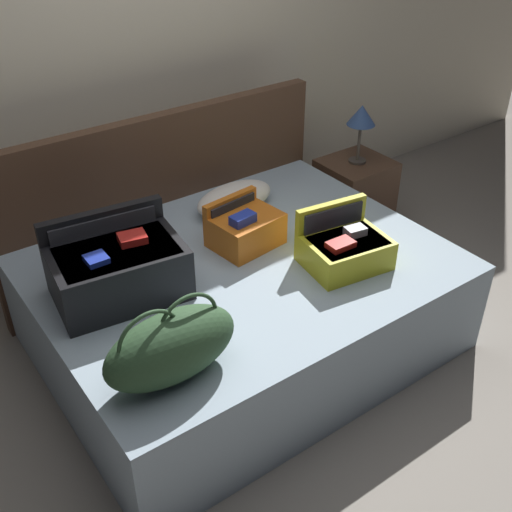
{
  "coord_description": "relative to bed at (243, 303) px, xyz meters",
  "views": [
    {
      "loc": [
        -1.47,
        -1.76,
        2.3
      ],
      "look_at": [
        0.0,
        0.28,
        0.62
      ],
      "focal_mm": 43.97,
      "sensor_mm": 36.0,
      "label": 1
    }
  ],
  "objects": [
    {
      "name": "hard_case_medium",
      "position": [
        0.4,
        -0.31,
        0.36
      ],
      "size": [
        0.44,
        0.37,
        0.28
      ],
      "rotation": [
        0.0,
        0.0,
        -0.14
      ],
      "color": "gold",
      "rests_on": "bed"
    },
    {
      "name": "ground_plane",
      "position": [
        0.0,
        -0.4,
        -0.26
      ],
      "size": [
        12.0,
        12.0,
        0.0
      ],
      "primitive_type": "plane",
      "color": "gray"
    },
    {
      "name": "table_lamp",
      "position": [
        1.29,
        0.52,
        0.57
      ],
      "size": [
        0.18,
        0.18,
        0.39
      ],
      "color": "#3F3833",
      "rests_on": "nightstand"
    },
    {
      "name": "duffel_bag",
      "position": [
        -0.68,
        -0.5,
        0.41
      ],
      "size": [
        0.57,
        0.27,
        0.36
      ],
      "rotation": [
        0.0,
        0.0,
        0.02
      ],
      "color": "#2D4C2D",
      "rests_on": "bed"
    },
    {
      "name": "back_wall",
      "position": [
        0.0,
        1.25,
        1.04
      ],
      "size": [
        8.0,
        0.1,
        2.6
      ],
      "primitive_type": "cube",
      "color": "beige",
      "rests_on": "ground"
    },
    {
      "name": "nightstand",
      "position": [
        1.29,
        0.52,
        0.0
      ],
      "size": [
        0.44,
        0.4,
        0.53
      ],
      "primitive_type": "cube",
      "color": "#4C3323",
      "rests_on": "ground"
    },
    {
      "name": "bed",
      "position": [
        0.0,
        0.0,
        0.0
      ],
      "size": [
        2.01,
        1.55,
        0.52
      ],
      "primitive_type": "cube",
      "color": "#99ADBC",
      "rests_on": "ground"
    },
    {
      "name": "hard_case_small",
      "position": [
        0.11,
        0.13,
        0.36
      ],
      "size": [
        0.37,
        0.32,
        0.24
      ],
      "rotation": [
        0.0,
        0.0,
        0.13
      ],
      "color": "#D16619",
      "rests_on": "bed"
    },
    {
      "name": "pillow_near_headboard",
      "position": [
        0.27,
        0.47,
        0.33
      ],
      "size": [
        0.52,
        0.31,
        0.14
      ],
      "primitive_type": "ellipsoid",
      "rotation": [
        0.0,
        0.0,
        0.09
      ],
      "color": "white",
      "rests_on": "bed"
    },
    {
      "name": "headboard",
      "position": [
        0.0,
        0.81,
        0.26
      ],
      "size": [
        2.05,
        0.08,
        1.05
      ],
      "primitive_type": "cube",
      "color": "#4C3323",
      "rests_on": "ground"
    },
    {
      "name": "hard_case_large",
      "position": [
        -0.61,
        0.11,
        0.41
      ],
      "size": [
        0.64,
        0.48,
        0.36
      ],
      "rotation": [
        0.0,
        0.0,
        -0.13
      ],
      "color": "black",
      "rests_on": "bed"
    }
  ]
}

